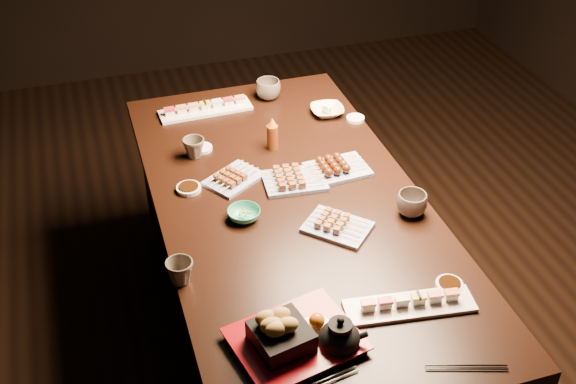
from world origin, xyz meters
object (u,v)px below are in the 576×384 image
object	(u,v)px
teacup_far_right	(268,90)
yakitori_plate_left	(234,175)
edamame_bowl_green	(244,214)
teapot	(340,334)
yakitori_plate_center	(294,176)
dining_table	(292,285)
sushi_platter_near	(410,302)
condiment_bottle	(272,133)
yakitori_plate_right	(338,222)
tempura_tray	(296,329)
teacup_near_left	(180,272)
edamame_bowl_cream	(327,111)
sushi_platter_far	(205,107)
teacup_mid_right	(412,204)
teacup_far_left	(194,148)

from	to	relation	value
teacup_far_right	yakitori_plate_left	bearing A→B (deg)	-117.53
edamame_bowl_green	teapot	xyz separation A→B (m)	(0.10, -0.63, 0.04)
yakitori_plate_center	edamame_bowl_green	xyz separation A→B (m)	(-0.22, -0.15, -0.01)
dining_table	edamame_bowl_green	size ratio (longest dim) A/B	16.36
sushi_platter_near	teacup_far_right	distance (m)	1.32
sushi_platter_near	condiment_bottle	size ratio (longest dim) A/B	2.85
dining_table	yakitori_plate_right	bearing A→B (deg)	-50.98
edamame_bowl_green	tempura_tray	xyz separation A→B (m)	(-0.01, -0.58, 0.04)
yakitori_plate_center	edamame_bowl_green	world-z (taller)	yakitori_plate_center
tempura_tray	yakitori_plate_left	bearing A→B (deg)	76.07
teacup_near_left	yakitori_plate_left	bearing A→B (deg)	59.15
edamame_bowl_green	tempura_tray	size ratio (longest dim) A/B	0.33
yakitori_plate_center	condiment_bottle	distance (m)	0.25
sushi_platter_near	edamame_bowl_cream	bearing A→B (deg)	89.80
sushi_platter_far	teacup_near_left	world-z (taller)	teacup_near_left
teacup_mid_right	sushi_platter_far	bearing A→B (deg)	120.00
yakitori_plate_right	teacup_near_left	bearing A→B (deg)	-124.39
sushi_platter_near	edamame_bowl_cream	world-z (taller)	sushi_platter_near
dining_table	condiment_bottle	distance (m)	0.58
teacup_mid_right	teacup_far_left	size ratio (longest dim) A/B	1.26
yakitori_plate_left	edamame_bowl_green	size ratio (longest dim) A/B	1.76
edamame_bowl_green	dining_table	bearing A→B (deg)	7.38
yakitori_plate_left	teacup_far_left	xyz separation A→B (m)	(-0.10, 0.20, 0.01)
sushi_platter_far	condiment_bottle	bearing A→B (deg)	115.17
edamame_bowl_green	teacup_mid_right	size ratio (longest dim) A/B	1.07
sushi_platter_far	tempura_tray	world-z (taller)	tempura_tray
sushi_platter_far	teacup_mid_right	bearing A→B (deg)	117.61
yakitori_plate_right	teapot	distance (m)	0.52
dining_table	edamame_bowl_green	distance (m)	0.43
sushi_platter_near	yakitori_plate_left	distance (m)	0.83
yakitori_plate_center	tempura_tray	size ratio (longest dim) A/B	0.66
edamame_bowl_green	teacup_far_right	distance (m)	0.84
yakitori_plate_left	tempura_tray	bearing A→B (deg)	-124.46
sushi_platter_far	teacup_near_left	bearing A→B (deg)	71.40
dining_table	condiment_bottle	world-z (taller)	condiment_bottle
yakitori_plate_left	teacup_far_right	size ratio (longest dim) A/B	1.84
sushi_platter_far	yakitori_plate_right	distance (m)	0.92
sushi_platter_near	yakitori_plate_right	size ratio (longest dim) A/B	1.83
yakitori_plate_left	teacup_mid_right	distance (m)	0.64
dining_table	yakitori_plate_left	size ratio (longest dim) A/B	9.29
yakitori_plate_center	edamame_bowl_green	distance (m)	0.27
teacup_far_right	teapot	xyz separation A→B (m)	(-0.21, -1.41, 0.01)
yakitori_plate_center	teacup_far_right	bearing A→B (deg)	87.39
dining_table	tempura_tray	xyz separation A→B (m)	(-0.18, -0.60, 0.44)
sushi_platter_far	edamame_bowl_green	size ratio (longest dim) A/B	3.47
sushi_platter_near	teacup_mid_right	size ratio (longest dim) A/B	3.67
condiment_bottle	teacup_near_left	bearing A→B (deg)	-126.76
dining_table	teacup_near_left	distance (m)	0.65
sushi_platter_far	condiment_bottle	size ratio (longest dim) A/B	2.89
dining_table	yakitori_plate_center	xyz separation A→B (m)	(0.05, 0.12, 0.40)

